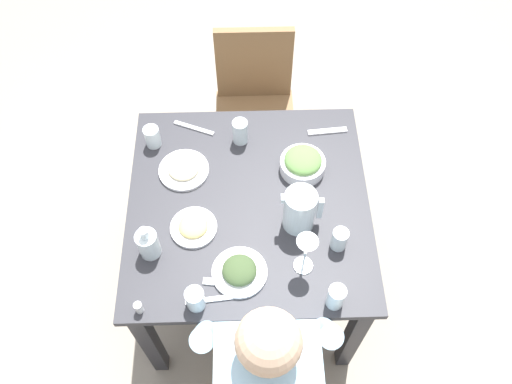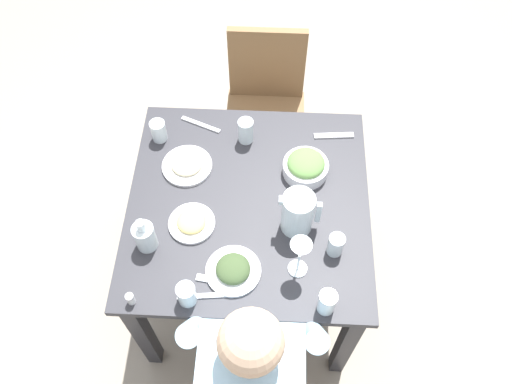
% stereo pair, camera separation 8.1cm
% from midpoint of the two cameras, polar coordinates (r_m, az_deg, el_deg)
% --- Properties ---
extents(ground_plane, '(8.00, 8.00, 0.00)m').
position_cam_midpoint_polar(ground_plane, '(2.70, 0.24, -9.39)').
color(ground_plane, gray).
extents(dining_table, '(0.95, 0.95, 0.74)m').
position_cam_midpoint_polar(dining_table, '(2.14, 0.29, -2.78)').
color(dining_table, '#2D2D33').
rests_on(dining_table, ground_plane).
extents(chair_far, '(0.40, 0.40, 0.87)m').
position_cam_midpoint_polar(chair_far, '(2.70, 1.95, 9.86)').
color(chair_far, olive).
rests_on(chair_far, ground_plane).
extents(diner_near, '(0.48, 0.53, 1.16)m').
position_cam_midpoint_polar(diner_near, '(1.91, 0.96, -17.25)').
color(diner_near, '#9EC6E0').
rests_on(diner_near, ground_plane).
extents(water_pitcher, '(0.16, 0.12, 0.19)m').
position_cam_midpoint_polar(water_pitcher, '(1.91, 5.83, -2.32)').
color(water_pitcher, silver).
rests_on(water_pitcher, dining_table).
extents(salad_bowl, '(0.18, 0.18, 0.09)m').
position_cam_midpoint_polar(salad_bowl, '(2.10, 6.59, 2.82)').
color(salad_bowl, white).
rests_on(salad_bowl, dining_table).
extents(plate_fries, '(0.18, 0.18, 0.04)m').
position_cam_midpoint_polar(plate_fries, '(1.98, -5.93, -3.38)').
color(plate_fries, white).
rests_on(plate_fries, dining_table).
extents(plate_dolmas, '(0.20, 0.20, 0.05)m').
position_cam_midpoint_polar(plate_dolmas, '(1.88, -1.28, -8.58)').
color(plate_dolmas, white).
rests_on(plate_dolmas, dining_table).
extents(plate_beans, '(0.21, 0.21, 0.04)m').
position_cam_midpoint_polar(plate_beans, '(2.13, -6.52, 2.94)').
color(plate_beans, white).
rests_on(plate_beans, dining_table).
extents(water_glass_far_left, '(0.06, 0.06, 0.11)m').
position_cam_midpoint_polar(water_glass_far_left, '(1.82, 9.12, -11.91)').
color(water_glass_far_left, silver).
rests_on(water_glass_far_left, dining_table).
extents(water_glass_center, '(0.06, 0.06, 0.11)m').
position_cam_midpoint_polar(water_glass_center, '(2.17, -0.05, 6.71)').
color(water_glass_center, silver).
rests_on(water_glass_center, dining_table).
extents(water_glass_by_pitcher, '(0.07, 0.07, 0.10)m').
position_cam_midpoint_polar(water_glass_by_pitcher, '(2.21, -9.62, 6.62)').
color(water_glass_by_pitcher, silver).
rests_on(water_glass_by_pitcher, dining_table).
extents(water_glass_near_right, '(0.07, 0.07, 0.09)m').
position_cam_midpoint_polar(water_glass_near_right, '(1.83, -6.35, -11.14)').
color(water_glass_near_right, silver).
rests_on(water_glass_near_right, dining_table).
extents(water_glass_far_right, '(0.06, 0.06, 0.10)m').
position_cam_midpoint_polar(water_glass_far_right, '(1.92, 9.97, -5.77)').
color(water_glass_far_right, silver).
rests_on(water_glass_far_right, dining_table).
extents(wine_glass, '(0.08, 0.08, 0.20)m').
position_cam_midpoint_polar(wine_glass, '(1.79, 6.19, -6.59)').
color(wine_glass, silver).
rests_on(wine_glass, dining_table).
extents(oil_carafe, '(0.08, 0.08, 0.16)m').
position_cam_midpoint_polar(oil_carafe, '(1.93, -10.90, -4.94)').
color(oil_carafe, silver).
rests_on(oil_carafe, dining_table).
extents(salt_shaker, '(0.03, 0.03, 0.05)m').
position_cam_midpoint_polar(salt_shaker, '(1.87, -12.40, -11.45)').
color(salt_shaker, white).
rests_on(salt_shaker, dining_table).
extents(fork_near, '(0.17, 0.05, 0.01)m').
position_cam_midpoint_polar(fork_near, '(1.88, -2.79, -9.80)').
color(fork_near, silver).
rests_on(fork_near, dining_table).
extents(knife_near, '(0.18, 0.09, 0.01)m').
position_cam_midpoint_polar(knife_near, '(2.27, -5.06, 7.37)').
color(knife_near, silver).
rests_on(knife_near, dining_table).
extents(fork_far, '(0.17, 0.04, 0.01)m').
position_cam_midpoint_polar(fork_far, '(2.26, 9.58, 6.11)').
color(fork_far, silver).
rests_on(fork_far, dining_table).
extents(knife_far, '(0.19, 0.04, 0.01)m').
position_cam_midpoint_polar(knife_far, '(1.87, -4.55, -11.36)').
color(knife_far, silver).
rests_on(knife_far, dining_table).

